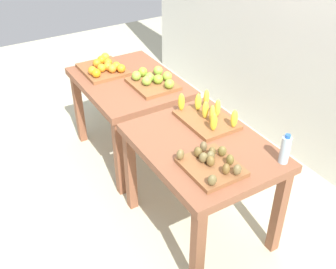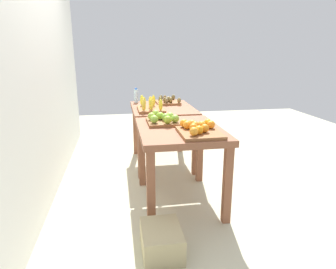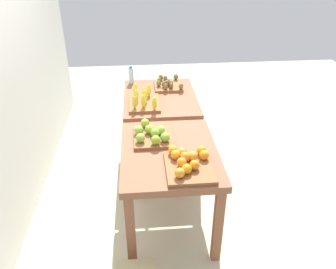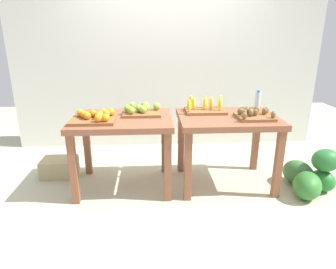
# 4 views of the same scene
# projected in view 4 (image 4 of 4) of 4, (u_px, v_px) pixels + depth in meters

# --- Properties ---
(ground_plane) EXTENTS (8.00, 8.00, 0.00)m
(ground_plane) POSITION_uv_depth(u_px,v_px,m) (175.00, 184.00, 3.40)
(ground_plane) COLOR beige
(back_wall) EXTENTS (4.40, 0.12, 3.00)m
(back_wall) POSITION_uv_depth(u_px,v_px,m) (168.00, 43.00, 4.20)
(back_wall) COLOR silver
(back_wall) RESTS_ON ground_plane
(display_table_left) EXTENTS (1.04, 0.80, 0.79)m
(display_table_left) POSITION_uv_depth(u_px,v_px,m) (122.00, 128.00, 3.16)
(display_table_left) COLOR brown
(display_table_left) RESTS_ON ground_plane
(display_table_right) EXTENTS (1.04, 0.80, 0.79)m
(display_table_right) POSITION_uv_depth(u_px,v_px,m) (227.00, 126.00, 3.22)
(display_table_right) COLOR brown
(display_table_right) RESTS_ON ground_plane
(orange_bin) EXTENTS (0.44, 0.36, 0.11)m
(orange_bin) POSITION_uv_depth(u_px,v_px,m) (95.00, 117.00, 2.98)
(orange_bin) COLOR brown
(orange_bin) RESTS_ON display_table_left
(apple_bin) EXTENTS (0.41, 0.35, 0.11)m
(apple_bin) POSITION_uv_depth(u_px,v_px,m) (141.00, 110.00, 3.24)
(apple_bin) COLOR brown
(apple_bin) RESTS_ON display_table_left
(banana_crate) EXTENTS (0.45, 0.32, 0.17)m
(banana_crate) POSITION_uv_depth(u_px,v_px,m) (205.00, 108.00, 3.33)
(banana_crate) COLOR brown
(banana_crate) RESTS_ON display_table_right
(kiwi_bin) EXTENTS (0.37, 0.33, 0.10)m
(kiwi_bin) POSITION_uv_depth(u_px,v_px,m) (254.00, 115.00, 3.08)
(kiwi_bin) COLOR brown
(kiwi_bin) RESTS_ON display_table_right
(water_bottle) EXTENTS (0.06, 0.06, 0.21)m
(water_bottle) POSITION_uv_depth(u_px,v_px,m) (258.00, 100.00, 3.48)
(water_bottle) COLOR silver
(water_bottle) RESTS_ON display_table_right
(watermelon_pile) EXTENTS (0.63, 0.74, 0.48)m
(watermelon_pile) POSITION_uv_depth(u_px,v_px,m) (310.00, 176.00, 3.20)
(watermelon_pile) COLOR #246F2B
(watermelon_pile) RESTS_ON ground_plane
(cardboard_produce_box) EXTENTS (0.40, 0.30, 0.21)m
(cardboard_produce_box) POSITION_uv_depth(u_px,v_px,m) (60.00, 167.00, 3.57)
(cardboard_produce_box) COLOR tan
(cardboard_produce_box) RESTS_ON ground_plane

